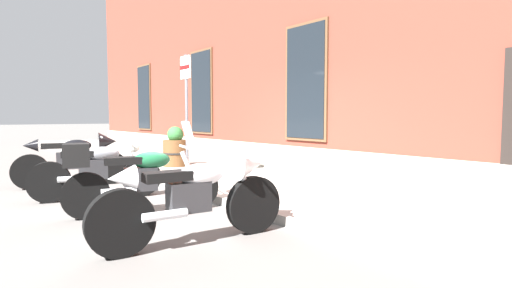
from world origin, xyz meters
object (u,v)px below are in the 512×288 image
motorcycle_white_sport (200,193)px  parking_sign (186,99)px  barrel_planter (176,149)px  motorcycle_grey_naked (98,171)px  motorcycle_green_touring (135,176)px  motorcycle_black_sport (76,157)px

motorcycle_white_sport → parking_sign: parking_sign is taller
barrel_planter → motorcycle_grey_naked: bearing=-48.3°
motorcycle_white_sport → parking_sign: 3.87m
motorcycle_green_touring → motorcycle_white_sport: size_ratio=0.96×
motorcycle_green_touring → motorcycle_grey_naked: bearing=-175.6°
motorcycle_black_sport → motorcycle_grey_naked: (1.51, -0.03, -0.09)m
parking_sign → motorcycle_green_touring: bearing=-45.4°
motorcycle_green_touring → parking_sign: (-1.68, 1.71, 1.17)m
parking_sign → barrel_planter: size_ratio=2.47×
motorcycle_grey_naked → barrel_planter: (-2.27, 2.54, 0.07)m
motorcycle_grey_naked → barrel_planter: bearing=131.7°
motorcycle_green_touring → parking_sign: parking_sign is taller
motorcycle_green_touring → barrel_planter: 4.37m
motorcycle_white_sport → motorcycle_green_touring: bearing=-177.1°
motorcycle_black_sport → motorcycle_green_touring: (2.87, 0.07, -0.02)m
barrel_planter → motorcycle_green_touring: bearing=-33.9°
motorcycle_black_sport → motorcycle_white_sport: size_ratio=0.94×
motorcycle_green_touring → barrel_planter: (-3.63, 2.44, -0.00)m
parking_sign → barrel_planter: bearing=159.5°
motorcycle_black_sport → motorcycle_white_sport: motorcycle_black_sport is taller
motorcycle_white_sport → parking_sign: (-3.31, 1.63, 1.16)m
motorcycle_green_touring → barrel_planter: motorcycle_green_touring is taller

